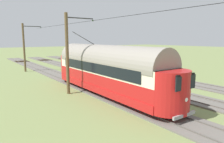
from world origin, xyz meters
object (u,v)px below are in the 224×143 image
(catenary_pole_mid_near, at_px, (68,52))
(switch_stand, at_px, (144,67))
(vintage_streetcar, at_px, (106,69))
(catenary_pole_foreground, at_px, (24,47))

(catenary_pole_mid_near, height_order, switch_stand, catenary_pole_mid_near)
(vintage_streetcar, distance_m, catenary_pole_foreground, 17.86)
(catenary_pole_mid_near, distance_m, switch_stand, 15.03)
(catenary_pole_mid_near, bearing_deg, catenary_pole_foreground, -90.00)
(catenary_pole_foreground, xyz_separation_m, catenary_pole_mid_near, (0.00, 15.43, 0.00))
(vintage_streetcar, bearing_deg, switch_stand, -147.73)
(catenary_pole_foreground, relative_size, catenary_pole_mid_near, 1.00)
(vintage_streetcar, height_order, catenary_pole_foreground, catenary_pole_foreground)
(catenary_pole_foreground, bearing_deg, catenary_pole_mid_near, 90.00)
(catenary_pole_foreground, height_order, switch_stand, catenary_pole_foreground)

